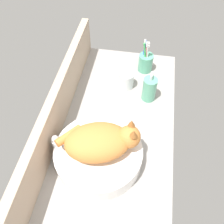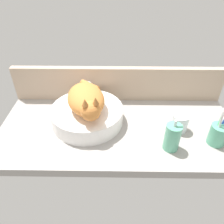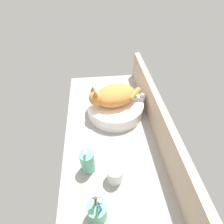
# 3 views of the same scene
# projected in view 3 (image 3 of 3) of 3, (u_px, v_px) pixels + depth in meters

# --- Properties ---
(ground_plane) EXTENTS (1.15, 0.54, 0.04)m
(ground_plane) POSITION_uv_depth(u_px,v_px,m) (112.00, 132.00, 1.04)
(ground_plane) COLOR #9E9993
(backsplash_panel) EXTENTS (1.15, 0.04, 0.19)m
(backsplash_panel) POSITION_uv_depth(u_px,v_px,m) (157.00, 115.00, 0.98)
(backsplash_panel) COLOR tan
(backsplash_panel) RESTS_ON ground_plane
(sink_basin) EXTENTS (0.35, 0.35, 0.08)m
(sink_basin) POSITION_uv_depth(u_px,v_px,m) (115.00, 107.00, 1.11)
(sink_basin) COLOR white
(sink_basin) RESTS_ON ground_plane
(cat) EXTENTS (0.23, 0.32, 0.14)m
(cat) POSITION_uv_depth(u_px,v_px,m) (113.00, 95.00, 1.03)
(cat) COLOR orange
(cat) RESTS_ON sink_basin
(faucet) EXTENTS (0.04, 0.12, 0.14)m
(faucet) POSITION_uv_depth(u_px,v_px,m) (140.00, 101.00, 1.10)
(faucet) COLOR silver
(faucet) RESTS_ON ground_plane
(soap_dispenser) EXTENTS (0.07, 0.07, 0.16)m
(soap_dispenser) POSITION_uv_depth(u_px,v_px,m) (87.00, 161.00, 0.81)
(soap_dispenser) COLOR #60B793
(soap_dispenser) RESTS_ON ground_plane
(toothbrush_cup) EXTENTS (0.08, 0.08, 0.19)m
(toothbrush_cup) POSITION_uv_depth(u_px,v_px,m) (97.00, 211.00, 0.67)
(toothbrush_cup) COLOR #5BB28E
(toothbrush_cup) RESTS_ON ground_plane
(water_glass) EXTENTS (0.08, 0.08, 0.09)m
(water_glass) POSITION_uv_depth(u_px,v_px,m) (115.00, 174.00, 0.79)
(water_glass) COLOR white
(water_glass) RESTS_ON ground_plane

